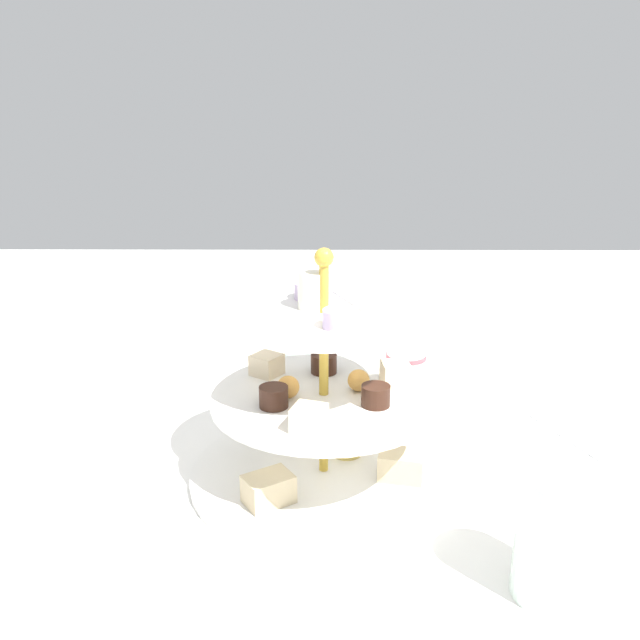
{
  "coord_description": "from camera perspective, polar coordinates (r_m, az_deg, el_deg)",
  "views": [
    {
      "loc": [
        -0.67,
        -0.0,
        0.4
      ],
      "look_at": [
        0.0,
        0.0,
        0.18
      ],
      "focal_mm": 38.39,
      "sensor_mm": 36.0,
      "label": 1
    }
  ],
  "objects": [
    {
      "name": "water_glass_short_left",
      "position": [
        1.01,
        -1.5,
        -3.51
      ],
      "size": [
        0.06,
        0.06,
        0.07
      ],
      "primitive_type": "cylinder",
      "color": "silver",
      "rests_on": "ground_plane"
    },
    {
      "name": "teacup_with_saucer",
      "position": [
        1.01,
        6.92,
        -4.2
      ],
      "size": [
        0.09,
        0.09,
        0.05
      ],
      "color": "white",
      "rests_on": "ground_plane"
    },
    {
      "name": "water_glass_tall_right",
      "position": [
        0.62,
        18.77,
        -16.7
      ],
      "size": [
        0.07,
        0.07,
        0.11
      ],
      "primitive_type": "cylinder",
      "color": "silver",
      "rests_on": "ground_plane"
    },
    {
      "name": "ground_plane",
      "position": [
        0.78,
        0.0,
        -12.99
      ],
      "size": [
        2.4,
        2.4,
        0.0
      ],
      "primitive_type": "plane",
      "color": "white"
    },
    {
      "name": "tiered_serving_stand",
      "position": [
        0.75,
        0.01,
        -7.86
      ],
      "size": [
        0.29,
        0.29,
        0.26
      ],
      "color": "white",
      "rests_on": "ground_plane"
    },
    {
      "name": "butter_knife_right",
      "position": [
        0.92,
        19.35,
        -8.89
      ],
      "size": [
        0.16,
        0.07,
        0.0
      ],
      "primitive_type": "cube",
      "rotation": [
        0.0,
        0.0,
        6.66
      ],
      "color": "silver",
      "rests_on": "ground_plane"
    }
  ]
}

